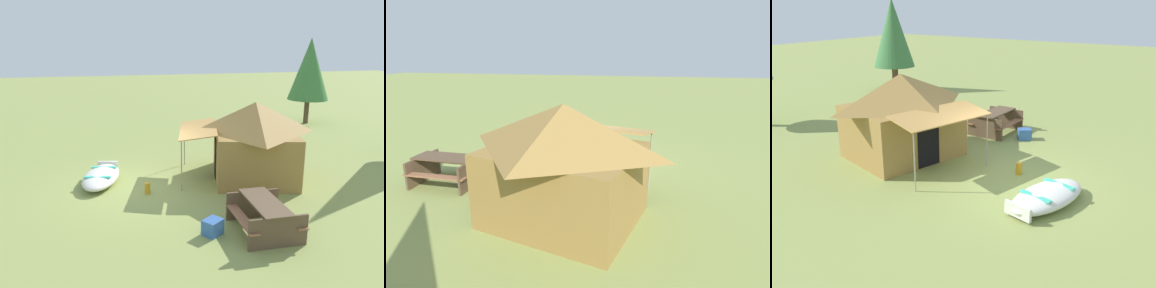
# 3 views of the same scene
# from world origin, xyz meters

# --- Properties ---
(ground_plane) EXTENTS (80.00, 80.00, 0.00)m
(ground_plane) POSITION_xyz_m (0.00, 0.00, 0.00)
(ground_plane) COLOR #89964D
(beached_rowboat) EXTENTS (2.59, 1.60, 0.41)m
(beached_rowboat) POSITION_xyz_m (-0.73, -1.43, 0.22)
(beached_rowboat) COLOR silver
(beached_rowboat) RESTS_ON ground_plane
(canvas_cabin_tent) EXTENTS (3.87, 4.49, 2.58)m
(canvas_cabin_tent) POSITION_xyz_m (-0.13, 3.62, 1.34)
(canvas_cabin_tent) COLOR olive
(canvas_cabin_tent) RESTS_ON ground_plane
(picnic_table) EXTENTS (1.78, 1.43, 0.80)m
(picnic_table) POSITION_xyz_m (3.58, 2.42, 0.49)
(picnic_table) COLOR brown
(picnic_table) RESTS_ON ground_plane
(cooler_box) EXTENTS (0.56, 0.58, 0.39)m
(cooler_box) POSITION_xyz_m (3.43, 1.17, 0.19)
(cooler_box) COLOR #3764AD
(cooler_box) RESTS_ON ground_plane
(fuel_can) EXTENTS (0.18, 0.18, 0.34)m
(fuel_can) POSITION_xyz_m (0.53, -0.06, 0.17)
(fuel_can) COLOR orange
(fuel_can) RESTS_ON ground_plane
(pine_tree_back_right) EXTENTS (2.20, 2.20, 4.66)m
(pine_tree_back_right) POSITION_xyz_m (-7.66, 9.84, 2.99)
(pine_tree_back_right) COLOR brown
(pine_tree_back_right) RESTS_ON ground_plane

